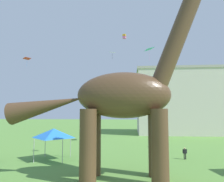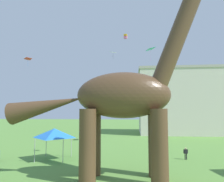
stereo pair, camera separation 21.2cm
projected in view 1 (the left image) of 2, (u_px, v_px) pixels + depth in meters
The scene contains 9 objects.
dinosaur_sculpture at pixel (123, 95), 15.61m from camera, with size 15.42×3.27×16.11m.
person_watching_child at pixel (185, 152), 21.62m from camera, with size 0.43×0.19×1.15m.
festival_canopy_tent at pixel (54, 133), 21.64m from camera, with size 3.15×3.15×3.00m.
kite_apex at pixel (124, 36), 31.54m from camera, with size 0.51×0.51×0.61m.
kite_near_high at pixel (165, 58), 34.78m from camera, with size 0.95×0.86×1.01m.
kite_far_left at pixel (149, 49), 32.35m from camera, with size 1.55×1.83×1.97m.
kite_high_right at pixel (27, 59), 22.85m from camera, with size 0.83×0.88×0.88m.
kite_far_right at pixel (112, 52), 23.03m from camera, with size 0.82×0.78×0.83m.
background_building_block at pixel (183, 102), 47.67m from camera, with size 19.92×11.91×13.58m.
Camera 1 is at (0.78, -11.24, 4.68)m, focal length 35.35 mm.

